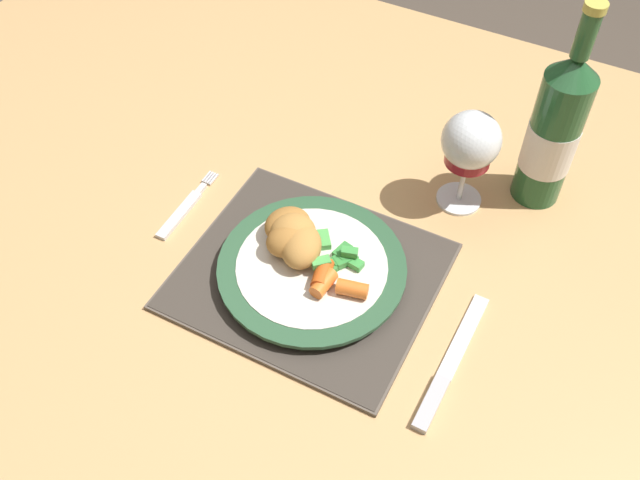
# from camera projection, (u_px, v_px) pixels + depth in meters

# --- Properties ---
(ground_plane) EXTENTS (6.00, 6.00, 0.00)m
(ground_plane) POSITION_uv_depth(u_px,v_px,m) (340.00, 463.00, 1.49)
(ground_plane) COLOR #4C4238
(dining_table) EXTENTS (1.59, 1.04, 0.74)m
(dining_table) POSITION_uv_depth(u_px,v_px,m) (350.00, 269.00, 0.98)
(dining_table) COLOR tan
(dining_table) RESTS_ON ground
(placemat) EXTENTS (0.30, 0.27, 0.01)m
(placemat) POSITION_uv_depth(u_px,v_px,m) (309.00, 276.00, 0.88)
(placemat) COLOR brown
(placemat) RESTS_ON dining_table
(dinner_plate) EXTENTS (0.23, 0.23, 0.02)m
(dinner_plate) POSITION_uv_depth(u_px,v_px,m) (312.00, 269.00, 0.87)
(dinner_plate) COLOR silver
(dinner_plate) RESTS_ON placemat
(breaded_croquettes) EXTENTS (0.10, 0.10, 0.04)m
(breaded_croquettes) POSITION_uv_depth(u_px,v_px,m) (293.00, 236.00, 0.86)
(breaded_croquettes) COLOR #B77F3D
(breaded_croquettes) RESTS_ON dinner_plate
(green_beans_pile) EXTENTS (0.08, 0.07, 0.02)m
(green_beans_pile) POSITION_uv_depth(u_px,v_px,m) (340.00, 256.00, 0.86)
(green_beans_pile) COLOR #4CA84C
(green_beans_pile) RESTS_ON dinner_plate
(glazed_carrots) EXTENTS (0.07, 0.05, 0.02)m
(glazed_carrots) POSITION_uv_depth(u_px,v_px,m) (332.00, 282.00, 0.83)
(glazed_carrots) COLOR #CC5119
(glazed_carrots) RESTS_ON dinner_plate
(fork) EXTENTS (0.02, 0.13, 0.01)m
(fork) POSITION_uv_depth(u_px,v_px,m) (184.00, 210.00, 0.95)
(fork) COLOR silver
(fork) RESTS_ON dining_table
(table_knife) EXTENTS (0.02, 0.19, 0.01)m
(table_knife) POSITION_uv_depth(u_px,v_px,m) (446.00, 372.00, 0.79)
(table_knife) COLOR silver
(table_knife) RESTS_ON dining_table
(wine_glass) EXTENTS (0.08, 0.08, 0.15)m
(wine_glass) POSITION_uv_depth(u_px,v_px,m) (470.00, 144.00, 0.89)
(wine_glass) COLOR silver
(wine_glass) RESTS_ON dining_table
(bottle) EXTENTS (0.07, 0.07, 0.29)m
(bottle) POSITION_uv_depth(u_px,v_px,m) (554.00, 132.00, 0.89)
(bottle) COLOR #23562D
(bottle) RESTS_ON dining_table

